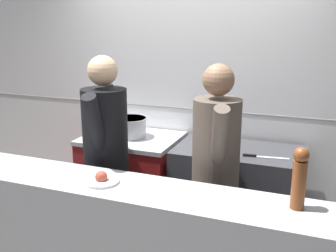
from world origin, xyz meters
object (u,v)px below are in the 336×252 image
object	(u,v)px
chefs_knife	(261,157)
plated_dish_main	(101,180)
stock_pot	(130,127)
chef_head_cook	(106,153)
chef_sous	(216,167)
oven_range	(133,181)
pepper_mill	(299,177)

from	to	relation	value
chefs_knife	plated_dish_main	bearing A→B (deg)	-130.91
stock_pot	chef_head_cook	distance (m)	0.66
chefs_knife	chef_sous	xyz separation A→B (m)	(-0.27, -0.45, 0.03)
chefs_knife	chef_head_cook	xyz separation A→B (m)	(-1.15, -0.52, 0.05)
oven_range	chef_sous	bearing A→B (deg)	-30.96
chef_head_cook	chefs_knife	bearing A→B (deg)	11.75
stock_pot	oven_range	bearing A→B (deg)	43.14
chef_head_cook	chef_sous	xyz separation A→B (m)	(0.88, 0.07, -0.02)
stock_pot	chef_head_cook	bearing A→B (deg)	-80.10
pepper_mill	chef_sous	xyz separation A→B (m)	(-0.60, 0.50, -0.20)
chefs_knife	pepper_mill	bearing A→B (deg)	-70.75
pepper_mill	oven_range	bearing A→B (deg)	145.47
chefs_knife	plated_dish_main	xyz separation A→B (m)	(-0.89, -1.03, 0.06)
pepper_mill	chef_head_cook	bearing A→B (deg)	163.85
chef_sous	stock_pot	bearing A→B (deg)	130.76
plated_dish_main	chef_sous	xyz separation A→B (m)	(0.62, 0.58, -0.03)
stock_pot	chef_head_cook	xyz separation A→B (m)	(0.11, -0.65, -0.05)
oven_range	pepper_mill	size ratio (longest dim) A/B	2.54
oven_range	stock_pot	world-z (taller)	stock_pot
oven_range	chef_sous	world-z (taller)	chef_sous
stock_pot	chefs_knife	bearing A→B (deg)	-5.91
plated_dish_main	stock_pot	bearing A→B (deg)	107.80
oven_range	pepper_mill	world-z (taller)	pepper_mill
plated_dish_main	oven_range	bearing A→B (deg)	107.16
chef_head_cook	chef_sous	world-z (taller)	chef_head_cook
pepper_mill	chef_head_cook	size ratio (longest dim) A/B	0.21
plated_dish_main	chef_head_cook	distance (m)	0.57
pepper_mill	plated_dish_main	bearing A→B (deg)	-176.27
plated_dish_main	chef_sous	size ratio (longest dim) A/B	0.14
stock_pot	chef_sous	size ratio (longest dim) A/B	0.19
chefs_knife	plated_dish_main	world-z (taller)	plated_dish_main
chefs_knife	chef_sous	bearing A→B (deg)	-121.13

